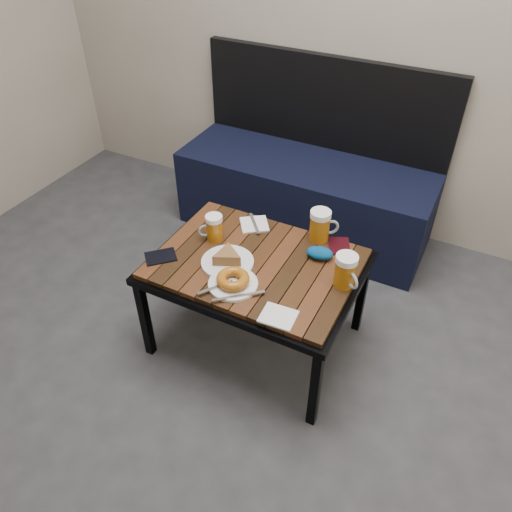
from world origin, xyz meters
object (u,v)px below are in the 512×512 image
at_px(bench, 306,189).
at_px(plate_pie, 227,259).
at_px(beer_mug_centre, 320,225).
at_px(passport_burgundy, 339,246).
at_px(knit_pouch, 320,253).
at_px(beer_mug_left, 214,228).
at_px(beer_mug_right, 346,271).
at_px(passport_navy, 161,257).
at_px(cafe_table, 256,270).
at_px(plate_bagel, 233,281).

height_order(bench, plate_pie, bench).
xyz_separation_m(beer_mug_centre, passport_burgundy, (0.10, -0.01, -0.07)).
bearing_deg(knit_pouch, beer_mug_left, -169.32).
xyz_separation_m(bench, beer_mug_centre, (0.32, -0.65, 0.27)).
bearing_deg(beer_mug_right, passport_navy, -128.37).
distance_m(cafe_table, plate_pie, 0.13).
bearing_deg(beer_mug_left, plate_pie, 99.77).
xyz_separation_m(bench, passport_burgundy, (0.41, -0.67, 0.20)).
height_order(cafe_table, beer_mug_right, beer_mug_right).
xyz_separation_m(beer_mug_left, passport_burgundy, (0.50, 0.19, -0.06)).
xyz_separation_m(plate_pie, passport_navy, (-0.26, -0.09, -0.02)).
distance_m(beer_mug_left, plate_pie, 0.18).
height_order(passport_navy, passport_burgundy, same).
distance_m(passport_navy, passport_burgundy, 0.74).
relative_size(beer_mug_right, plate_pie, 0.64).
xyz_separation_m(plate_pie, plate_bagel, (0.08, -0.10, -0.00)).
xyz_separation_m(bench, beer_mug_right, (0.51, -0.88, 0.27)).
xyz_separation_m(beer_mug_centre, knit_pouch, (0.05, -0.12, -0.05)).
xyz_separation_m(beer_mug_centre, plate_pie, (-0.27, -0.32, -0.05)).
height_order(passport_navy, knit_pouch, knit_pouch).
distance_m(plate_pie, passport_burgundy, 0.48).
distance_m(beer_mug_left, passport_navy, 0.25).
bearing_deg(beer_mug_centre, plate_pie, -164.32).
relative_size(bench, plate_pie, 6.59).
xyz_separation_m(passport_navy, knit_pouch, (0.58, 0.29, 0.02)).
xyz_separation_m(beer_mug_centre, beer_mug_right, (0.19, -0.22, -0.00)).
distance_m(bench, beer_mug_left, 0.90).
height_order(cafe_table, beer_mug_centre, beer_mug_centre).
bearing_deg(plate_pie, passport_burgundy, 40.40).
xyz_separation_m(beer_mug_centre, plate_bagel, (-0.19, -0.42, -0.05)).
distance_m(bench, passport_burgundy, 0.81).
bearing_deg(passport_burgundy, knit_pouch, -138.51).
bearing_deg(bench, passport_navy, -101.45).
height_order(bench, passport_burgundy, bench).
height_order(bench, beer_mug_centre, bench).
bearing_deg(beer_mug_right, beer_mug_left, -145.00).
bearing_deg(beer_mug_left, bench, -133.67).
relative_size(beer_mug_left, passport_burgundy, 0.97).
bearing_deg(plate_bagel, knit_pouch, 52.78).
bearing_deg(passport_navy, bench, 123.90).
bearing_deg(cafe_table, beer_mug_right, 4.97).
distance_m(beer_mug_left, knit_pouch, 0.46).
distance_m(bench, beer_mug_centre, 0.78).
height_order(beer_mug_left, plate_bagel, beer_mug_left).
bearing_deg(beer_mug_centre, beer_mug_right, -84.28).
bearing_deg(passport_burgundy, plate_pie, -163.69).
height_order(plate_bagel, passport_navy, plate_bagel).
relative_size(beer_mug_left, plate_pie, 0.55).
bearing_deg(passport_burgundy, beer_mug_centre, 148.99).
bearing_deg(passport_navy, passport_burgundy, 77.76).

